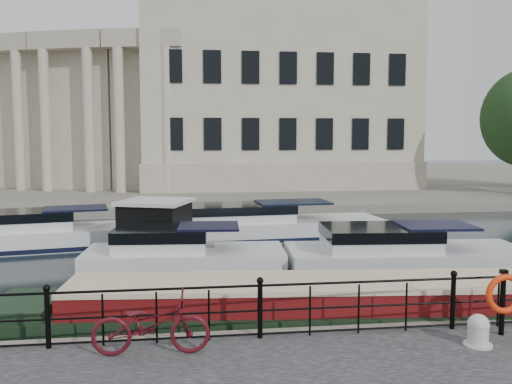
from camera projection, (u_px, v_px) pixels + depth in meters
ground_plane at (247, 327)px, 13.47m from camera, size 160.00×160.00×0.00m
far_bank at (196, 181)px, 51.89m from camera, size 120.00×42.00×0.55m
railing at (260, 306)px, 11.14m from camera, size 24.14×0.14×1.22m
civic_building at (184, 104)px, 46.84m from camera, size 53.55×31.84×16.85m
bicycle at (151, 324)px, 10.31m from camera, size 2.16×0.82×1.12m
mooring_bollard at (478, 331)px, 10.77m from camera, size 0.54×0.54×0.61m
life_ring_post at (505, 295)px, 11.23m from camera, size 0.81×0.21×1.33m
narrowboat at (358, 315)px, 13.20m from camera, size 16.83×3.70×1.61m
harbour_hut at (156, 231)px, 21.18m from camera, size 3.96×3.64×2.20m
cabin_cruisers at (226, 244)px, 21.71m from camera, size 20.86×10.37×1.99m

